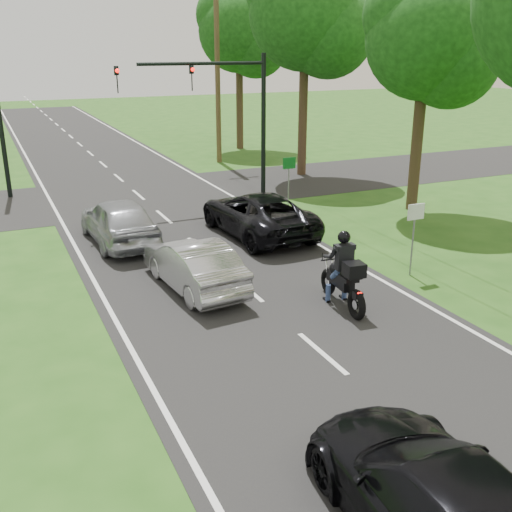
# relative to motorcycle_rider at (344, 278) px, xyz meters

# --- Properties ---
(ground) EXTENTS (140.00, 140.00, 0.00)m
(ground) POSITION_rel_motorcycle_rider_xyz_m (-1.74, -1.92, -0.79)
(ground) COLOR #244F16
(ground) RESTS_ON ground
(road) EXTENTS (8.00, 100.00, 0.01)m
(road) POSITION_rel_motorcycle_rider_xyz_m (-1.74, 8.08, -0.78)
(road) COLOR black
(road) RESTS_ON ground
(cross_road) EXTENTS (60.00, 7.00, 0.01)m
(cross_road) POSITION_rel_motorcycle_rider_xyz_m (-1.74, 14.08, -0.79)
(cross_road) COLOR black
(cross_road) RESTS_ON ground
(motorcycle_rider) EXTENTS (0.71, 2.34, 2.01)m
(motorcycle_rider) POSITION_rel_motorcycle_rider_xyz_m (0.00, 0.00, 0.00)
(motorcycle_rider) COLOR black
(motorcycle_rider) RESTS_ON ground
(dark_suv) EXTENTS (2.70, 5.45, 1.49)m
(dark_suv) POSITION_rel_motorcycle_rider_xyz_m (0.61, 6.51, -0.04)
(dark_suv) COLOR black
(dark_suv) RESTS_ON road
(silver_sedan) EXTENTS (1.80, 4.23, 1.36)m
(silver_sedan) POSITION_rel_motorcycle_rider_xyz_m (-3.03, 2.70, -0.10)
(silver_sedan) COLOR #B7B6BB
(silver_sedan) RESTS_ON road
(silver_suv) EXTENTS (2.04, 4.64, 1.56)m
(silver_suv) POSITION_rel_motorcycle_rider_xyz_m (-3.99, 7.54, -0.00)
(silver_suv) COLOR #979A9E
(silver_suv) RESTS_ON road
(dark_car_behind) EXTENTS (2.51, 5.23, 1.47)m
(dark_car_behind) POSITION_rel_motorcycle_rider_xyz_m (-3.12, -7.24, -0.04)
(dark_car_behind) COLOR black
(dark_car_behind) RESTS_ON road
(traffic_signal) EXTENTS (6.38, 0.44, 6.00)m
(traffic_signal) POSITION_rel_motorcycle_rider_xyz_m (1.60, 12.07, 3.35)
(traffic_signal) COLOR black
(traffic_signal) RESTS_ON ground
(signal_pole_far) EXTENTS (0.20, 0.20, 6.00)m
(signal_pole_far) POSITION_rel_motorcycle_rider_xyz_m (-6.94, 16.08, 2.21)
(signal_pole_far) COLOR black
(signal_pole_far) RESTS_ON ground
(utility_pole_far) EXTENTS (1.60, 0.28, 10.00)m
(utility_pole_far) POSITION_rel_motorcycle_rider_xyz_m (4.46, 20.08, 4.29)
(utility_pole_far) COLOR brown
(utility_pole_far) RESTS_ON ground
(sign_white) EXTENTS (0.55, 0.07, 2.12)m
(sign_white) POSITION_rel_motorcycle_rider_xyz_m (2.96, 1.06, 0.81)
(sign_white) COLOR slate
(sign_white) RESTS_ON ground
(sign_green) EXTENTS (0.55, 0.07, 2.12)m
(sign_green) POSITION_rel_motorcycle_rider_xyz_m (3.16, 9.06, 0.81)
(sign_green) COLOR slate
(sign_green) RESTS_ON ground
(tree_row_c) EXTENTS (4.80, 4.65, 8.76)m
(tree_row_c) POSITION_rel_motorcycle_rider_xyz_m (8.02, 6.87, 5.44)
(tree_row_c) COLOR #332316
(tree_row_c) RESTS_ON ground
(tree_row_d) EXTENTS (5.76, 5.58, 10.45)m
(tree_row_d) POSITION_rel_motorcycle_rider_xyz_m (7.37, 14.83, 6.64)
(tree_row_d) COLOR #332316
(tree_row_d) RESTS_ON ground
(tree_row_e) EXTENTS (5.28, 5.12, 9.61)m
(tree_row_e) POSITION_rel_motorcycle_rider_xyz_m (7.74, 23.85, 6.04)
(tree_row_e) COLOR #332316
(tree_row_e) RESTS_ON ground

